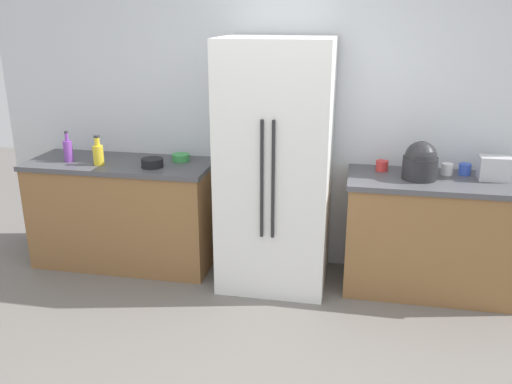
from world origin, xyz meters
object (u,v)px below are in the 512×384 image
Objects in this scene: rice_cooker at (420,162)px; bowl_a at (152,163)px; bottle_a at (98,153)px; bowl_b at (181,157)px; toaster at (494,168)px; cup_c at (465,169)px; bottle_b at (68,150)px; refrigerator at (276,166)px; cup_a at (447,169)px; cup_b at (382,166)px.

rice_cooker is 1.62× the size of bowl_a.
bowl_b is (0.61, 0.24, -0.06)m from bottle_a.
cup_c is at bearing 154.67° from toaster.
bottle_b reaches higher than bottle_a.
refrigerator is 21.86× the size of cup_a.
bottle_b is at bearing -175.06° from cup_b.
rice_cooker is 3.23× the size of cup_a.
bowl_b is at bearing -179.26° from cup_c.
cup_a is 2.27m from bowl_a.
cup_b is (0.80, 0.21, -0.01)m from refrigerator.
bottle_a is 1.39× the size of bowl_a.
refrigerator is 1.43m from bottle_a.
bottle_b is at bearing -178.93° from rice_cooker.
bottle_b reaches higher than bowl_a.
toaster reaches higher than cup_a.
bottle_a reaches higher than bowl_a.
bowl_a is (-1.78, -0.25, -0.00)m from cup_b.
rice_cooker is (1.06, 0.05, 0.08)m from refrigerator.
refrigerator is 10.96× the size of bowl_a.
bowl_a is at bearing -125.77° from bowl_b.
rice_cooker is 0.39m from cup_c.
bottle_a is (-1.43, -0.05, 0.04)m from refrigerator.
cup_b is at bearing 147.81° from rice_cooker.
refrigerator is at bearing -165.00° from cup_b.
refrigerator is 13.17× the size of bowl_b.
cup_a is at bearing -171.76° from cup_c.
cup_b is at bearing 178.38° from cup_a.
bowl_a is at bearing 1.92° from bottle_a.
cup_a is 0.60× the size of bowl_b.
bowl_b is (-0.82, 0.19, -0.02)m from refrigerator.
bowl_a is (-2.25, -0.23, -0.01)m from cup_a.
bottle_b reaches higher than bowl_b.
bottle_a reaches higher than cup_a.
cup_b is 0.66× the size of bowl_b.
rice_cooker reaches higher than bowl_b.
bottle_a reaches higher than toaster.
cup_a reaches higher than bowl_a.
cup_b is (2.23, 0.26, -0.05)m from bottle_a.
toaster is 0.92× the size of bottle_a.
bottle_a is at bearing -174.63° from cup_c.
bottle_b reaches higher than toaster.
cup_b is at bearing -179.49° from cup_c.
cup_c is (3.12, 0.22, -0.05)m from bottle_b.
refrigerator is at bearing 0.12° from bottle_b.
cup_b reaches higher than bowl_a.
cup_c is (2.83, 0.27, -0.05)m from bottle_a.
bowl_a is (0.73, -0.03, -0.06)m from bottle_b.
cup_a is (2.70, 0.25, -0.05)m from bottle_a.
bowl_a is (-2.39, -0.25, -0.01)m from cup_c.
rice_cooker is 1.17× the size of bottle_a.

